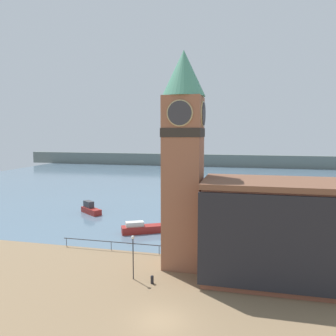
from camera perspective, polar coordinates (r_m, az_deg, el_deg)
name	(u,v)px	position (r m, az deg, el deg)	size (l,w,h in m)	color
ground_plane	(160,320)	(27.23, -1.39, -24.99)	(160.00, 160.00, 0.00)	#846B4C
water	(223,181)	(96.94, 9.48, -2.21)	(160.00, 120.00, 0.00)	slate
far_shoreline	(229,161)	(136.35, 10.57, 1.25)	(180.00, 3.00, 5.00)	slate
pier_railing	(111,242)	(40.79, -9.87, -12.66)	(12.50, 0.08, 1.09)	#333338
clock_tower	(183,155)	(33.71, 2.68, 2.33)	(4.41, 4.41, 22.28)	#935B42
pier_building	(274,231)	(33.12, 18.02, -10.36)	(13.57, 7.78, 9.62)	brown
boat_near	(141,228)	(47.01, -4.77, -10.43)	(5.82, 4.05, 1.65)	maroon
boat_far	(91,209)	(59.12, -13.34, -6.98)	(4.68, 3.88, 2.09)	maroon
mooring_bollard_near	(152,279)	(32.39, -2.78, -18.75)	(0.31, 0.31, 0.79)	black
lamp_post	(133,249)	(32.40, -6.11, -13.89)	(0.32, 0.32, 4.32)	black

